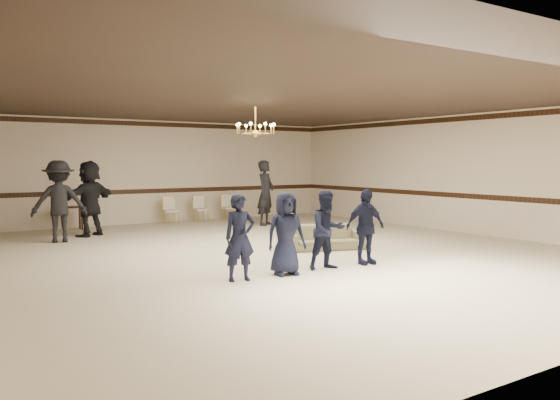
{
  "coord_description": "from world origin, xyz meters",
  "views": [
    {
      "loc": [
        -6.54,
        -9.93,
        1.95
      ],
      "look_at": [
        -0.33,
        -0.5,
        1.16
      ],
      "focal_mm": 36.26,
      "sensor_mm": 36.0,
      "label": 1
    }
  ],
  "objects_px": {
    "boy_d": "(365,227)",
    "banquet_chair_right": "(229,208)",
    "boy_b": "(286,233)",
    "console_table": "(68,218)",
    "adult_left": "(59,201)",
    "chandelier": "(255,119)",
    "boy_c": "(328,230)",
    "adult_right": "(266,193)",
    "boy_a": "(240,237)",
    "banquet_chair_left": "(171,211)",
    "adult_mid": "(90,198)",
    "settee": "(324,237)",
    "banquet_chair_mid": "(201,209)"
  },
  "relations": [
    {
      "from": "boy_d",
      "to": "banquet_chair_right",
      "type": "distance_m",
      "value": 8.45
    },
    {
      "from": "boy_b",
      "to": "console_table",
      "type": "xyz_separation_m",
      "value": [
        -1.64,
        8.5,
        -0.37
      ]
    },
    {
      "from": "adult_left",
      "to": "chandelier",
      "type": "bearing_deg",
      "value": 148.74
    },
    {
      "from": "boy_c",
      "to": "adult_right",
      "type": "height_order",
      "value": "adult_right"
    },
    {
      "from": "boy_a",
      "to": "banquet_chair_left",
      "type": "height_order",
      "value": "boy_a"
    },
    {
      "from": "boy_c",
      "to": "banquet_chair_right",
      "type": "bearing_deg",
      "value": 80.69
    },
    {
      "from": "banquet_chair_left",
      "to": "boy_a",
      "type": "bearing_deg",
      "value": -99.64
    },
    {
      "from": "boy_d",
      "to": "adult_mid",
      "type": "height_order",
      "value": "adult_mid"
    },
    {
      "from": "boy_b",
      "to": "settee",
      "type": "height_order",
      "value": "boy_b"
    },
    {
      "from": "settee",
      "to": "adult_left",
      "type": "relative_size",
      "value": 0.94
    },
    {
      "from": "boy_a",
      "to": "adult_mid",
      "type": "relative_size",
      "value": 0.73
    },
    {
      "from": "boy_d",
      "to": "banquet_chair_left",
      "type": "xyz_separation_m",
      "value": [
        -0.44,
        8.3,
        -0.29
      ]
    },
    {
      "from": "chandelier",
      "to": "boy_b",
      "type": "distance_m",
      "value": 3.9
    },
    {
      "from": "settee",
      "to": "banquet_chair_right",
      "type": "relative_size",
      "value": 2.18
    },
    {
      "from": "adult_mid",
      "to": "adult_right",
      "type": "xyz_separation_m",
      "value": [
        5.1,
        -0.4,
        0.0
      ]
    },
    {
      "from": "boy_c",
      "to": "boy_d",
      "type": "relative_size",
      "value": 1.0
    },
    {
      "from": "boy_b",
      "to": "banquet_chair_left",
      "type": "xyz_separation_m",
      "value": [
        1.36,
        8.3,
        -0.29
      ]
    },
    {
      "from": "adult_right",
      "to": "adult_left",
      "type": "bearing_deg",
      "value": 149.25
    },
    {
      "from": "boy_d",
      "to": "settee",
      "type": "bearing_deg",
      "value": 82.06
    },
    {
      "from": "chandelier",
      "to": "adult_left",
      "type": "bearing_deg",
      "value": 138.18
    },
    {
      "from": "settee",
      "to": "adult_left",
      "type": "distance_m",
      "value": 6.38
    },
    {
      "from": "boy_b",
      "to": "banquet_chair_right",
      "type": "distance_m",
      "value": 8.96
    },
    {
      "from": "chandelier",
      "to": "boy_c",
      "type": "xyz_separation_m",
      "value": [
        -0.3,
        -3.01,
        -2.17
      ]
    },
    {
      "from": "boy_b",
      "to": "chandelier",
      "type": "bearing_deg",
      "value": 78.47
    },
    {
      "from": "adult_mid",
      "to": "banquet_chair_left",
      "type": "bearing_deg",
      "value": 177.03
    },
    {
      "from": "banquet_chair_left",
      "to": "console_table",
      "type": "xyz_separation_m",
      "value": [
        -3.0,
        0.2,
        -0.09
      ]
    },
    {
      "from": "boy_a",
      "to": "boy_b",
      "type": "bearing_deg",
      "value": 9.65
    },
    {
      "from": "boy_c",
      "to": "console_table",
      "type": "relative_size",
      "value": 1.77
    },
    {
      "from": "chandelier",
      "to": "boy_d",
      "type": "xyz_separation_m",
      "value": [
        0.6,
        -3.01,
        -2.17
      ]
    },
    {
      "from": "boy_a",
      "to": "console_table",
      "type": "xyz_separation_m",
      "value": [
        -0.74,
        8.5,
        -0.37
      ]
    },
    {
      "from": "boy_c",
      "to": "boy_a",
      "type": "bearing_deg",
      "value": -172.84
    },
    {
      "from": "settee",
      "to": "adult_mid",
      "type": "height_order",
      "value": "adult_mid"
    },
    {
      "from": "adult_mid",
      "to": "banquet_chair_mid",
      "type": "xyz_separation_m",
      "value": [
        3.81,
        1.41,
        -0.56
      ]
    },
    {
      "from": "banquet_chair_mid",
      "to": "console_table",
      "type": "bearing_deg",
      "value": 179.39
    },
    {
      "from": "settee",
      "to": "console_table",
      "type": "relative_size",
      "value": 2.3
    },
    {
      "from": "banquet_chair_right",
      "to": "console_table",
      "type": "bearing_deg",
      "value": 177.8
    },
    {
      "from": "boy_a",
      "to": "adult_right",
      "type": "height_order",
      "value": "adult_right"
    },
    {
      "from": "chandelier",
      "to": "boy_a",
      "type": "xyz_separation_m",
      "value": [
        -2.1,
        -3.01,
        -2.17
      ]
    },
    {
      "from": "chandelier",
      "to": "adult_right",
      "type": "xyz_separation_m",
      "value": [
        2.44,
        3.48,
        -1.9
      ]
    },
    {
      "from": "adult_left",
      "to": "console_table",
      "type": "bearing_deg",
      "value": -96.54
    },
    {
      "from": "boy_a",
      "to": "console_table",
      "type": "distance_m",
      "value": 8.54
    },
    {
      "from": "boy_c",
      "to": "settee",
      "type": "xyz_separation_m",
      "value": [
        1.36,
        1.85,
        -0.44
      ]
    },
    {
      "from": "boy_b",
      "to": "adult_mid",
      "type": "height_order",
      "value": "adult_mid"
    },
    {
      "from": "banquet_chair_right",
      "to": "adult_mid",
      "type": "bearing_deg",
      "value": -163.55
    },
    {
      "from": "adult_left",
      "to": "adult_mid",
      "type": "xyz_separation_m",
      "value": [
        0.9,
        0.7,
        0.0
      ]
    },
    {
      "from": "boy_b",
      "to": "adult_right",
      "type": "distance_m",
      "value": 7.45
    },
    {
      "from": "boy_c",
      "to": "adult_mid",
      "type": "bearing_deg",
      "value": 116.04
    },
    {
      "from": "boy_c",
      "to": "boy_d",
      "type": "bearing_deg",
      "value": 7.16
    },
    {
      "from": "banquet_chair_left",
      "to": "boy_c",
      "type": "bearing_deg",
      "value": -87.58
    },
    {
      "from": "boy_d",
      "to": "adult_left",
      "type": "bearing_deg",
      "value": 129.93
    }
  ]
}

